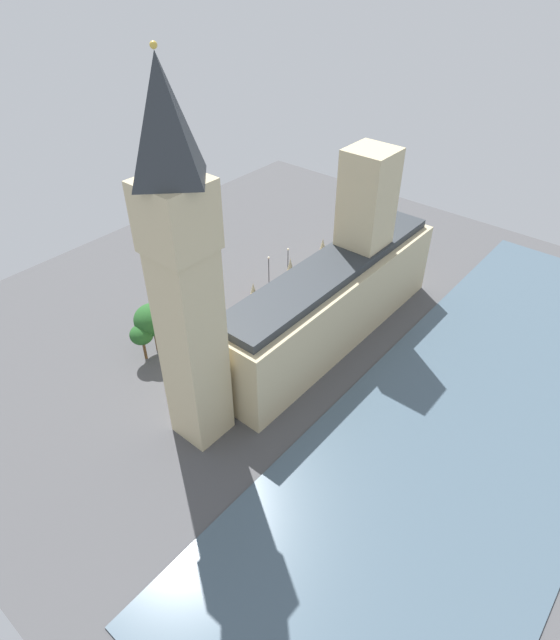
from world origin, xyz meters
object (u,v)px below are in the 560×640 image
object	(u,v)px
street_lamp_midblock	(288,255)
street_lamp_slot_10	(269,265)
plane_tree_far_end	(142,335)
pedestrian_trailing	(246,353)
clock_tower	(184,276)
car_yellow_cab_kerbside	(317,285)
pedestrian_under_trees	(329,290)
parliament_building	(336,291)
plane_tree_opposite_hall	(152,319)
pedestrian_corner	(227,367)
double_decker_bus_by_river_gate	(273,299)
car_silver_leading	(234,334)
car_dark_green_near_tower	(210,360)

from	to	relation	value
street_lamp_midblock	street_lamp_slot_10	distance (m)	7.23
plane_tree_far_end	pedestrian_trailing	bearing A→B (deg)	-137.85
clock_tower	pedestrian_trailing	xyz separation A→B (m)	(6.94, -18.03, -29.32)
pedestrian_trailing	street_lamp_slot_10	xyz separation A→B (m)	(13.64, -22.57, 4.10)
car_yellow_cab_kerbside	pedestrian_trailing	bearing A→B (deg)	97.75
pedestrian_under_trees	pedestrian_trailing	distance (m)	28.13
parliament_building	plane_tree_far_end	size ratio (longest dim) A/B	7.27
pedestrian_under_trees	plane_tree_opposite_hall	world-z (taller)	plane_tree_opposite_hall
clock_tower	pedestrian_corner	world-z (taller)	clock_tower
double_decker_bus_by_river_gate	pedestrian_under_trees	distance (m)	14.30
car_silver_leading	pedestrian_under_trees	world-z (taller)	car_silver_leading
car_dark_green_near_tower	pedestrian_under_trees	bearing A→B (deg)	-94.33
street_lamp_slot_10	car_yellow_cab_kerbside	bearing A→B (deg)	-152.14
pedestrian_trailing	plane_tree_far_end	size ratio (longest dim) A/B	0.21
street_lamp_slot_10	double_decker_bus_by_river_gate	bearing A→B (deg)	135.81
street_lamp_midblock	plane_tree_opposite_hall	bearing A→B (deg)	88.75
car_yellow_cab_kerbside	car_dark_green_near_tower	size ratio (longest dim) A/B	1.00
street_lamp_midblock	car_yellow_cab_kerbside	bearing A→B (deg)	169.55
pedestrian_trailing	plane_tree_opposite_hall	distance (m)	18.99
car_yellow_cab_kerbside	plane_tree_far_end	distance (m)	42.64
double_decker_bus_by_river_gate	street_lamp_slot_10	size ratio (longest dim) A/B	1.51
pedestrian_trailing	plane_tree_opposite_hall	world-z (taller)	plane_tree_opposite_hall
parliament_building	plane_tree_opposite_hall	distance (m)	35.73
double_decker_bus_by_river_gate	pedestrian_corner	xyz separation A→B (m)	(-5.91, 20.44, -1.88)
parliament_building	double_decker_bus_by_river_gate	bearing A→B (deg)	7.62
double_decker_bus_by_river_gate	street_lamp_midblock	distance (m)	16.72
parliament_building	clock_tower	size ratio (longest dim) A/B	0.98
street_lamp_midblock	car_silver_leading	bearing A→B (deg)	106.52
pedestrian_trailing	parliament_building	bearing A→B (deg)	-139.20
double_decker_bus_by_river_gate	pedestrian_under_trees	xyz separation A→B (m)	(-5.58, -13.04, -1.86)
plane_tree_opposite_hall	street_lamp_midblock	bearing A→B (deg)	-91.25
parliament_building	car_dark_green_near_tower	xyz separation A→B (m)	(12.39, 23.17, -9.19)
parliament_building	pedestrian_trailing	world-z (taller)	parliament_building
car_silver_leading	pedestrian_trailing	distance (m)	6.20
clock_tower	street_lamp_midblock	xyz separation A→B (m)	(20.73, -47.81, -25.82)
clock_tower	car_dark_green_near_tower	size ratio (longest dim) A/B	12.29
pedestrian_corner	plane_tree_opposite_hall	xyz separation A→B (m)	(14.62, 4.63, 6.78)
car_silver_leading	pedestrian_trailing	world-z (taller)	car_silver_leading
clock_tower	double_decker_bus_by_river_gate	bearing A→B (deg)	-68.74
plane_tree_far_end	street_lamp_midblock	distance (m)	42.86
plane_tree_opposite_hall	plane_tree_far_end	distance (m)	3.51
pedestrian_under_trees	plane_tree_opposite_hall	distance (m)	41.26
pedestrian_corner	plane_tree_opposite_hall	bearing A→B (deg)	-169.84
clock_tower	plane_tree_opposite_hall	world-z (taller)	clock_tower
car_silver_leading	pedestrian_under_trees	bearing A→B (deg)	-102.46
car_dark_green_near_tower	plane_tree_opposite_hall	bearing A→B (deg)	20.92
double_decker_bus_by_river_gate	pedestrian_corner	world-z (taller)	double_decker_bus_by_river_gate
car_silver_leading	plane_tree_opposite_hall	world-z (taller)	plane_tree_opposite_hall
parliament_building	clock_tower	world-z (taller)	clock_tower
plane_tree_opposite_hall	pedestrian_under_trees	bearing A→B (deg)	-110.56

